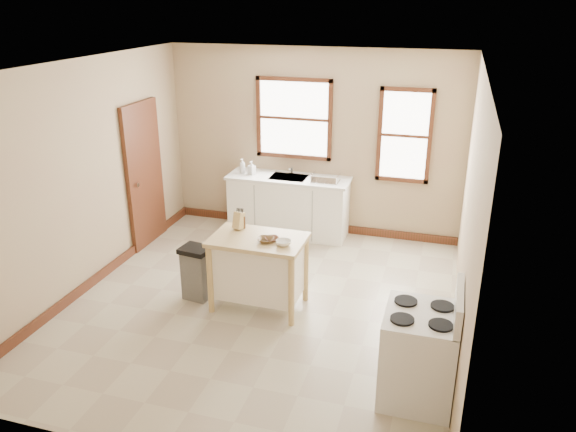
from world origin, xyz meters
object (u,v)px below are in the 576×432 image
(soap_bottle_b, at_px, (252,168))
(knife_block, at_px, (239,221))
(dish_rack, at_px, (326,178))
(bowl_a, at_px, (266,240))
(bowl_c, at_px, (284,243))
(soap_bottle_a, at_px, (242,166))
(trash_bin, at_px, (197,273))
(pepper_grinder, at_px, (244,222))
(kitchen_island, at_px, (259,272))
(bowl_b, at_px, (272,239))
(gas_stove, at_px, (420,343))

(soap_bottle_b, height_order, knife_block, soap_bottle_b)
(soap_bottle_b, distance_m, dish_rack, 1.16)
(bowl_a, relative_size, bowl_c, 1.05)
(soap_bottle_a, relative_size, soap_bottle_b, 1.09)
(soap_bottle_a, distance_m, trash_bin, 2.34)
(soap_bottle_a, height_order, pepper_grinder, soap_bottle_a)
(bowl_a, bearing_deg, kitchen_island, 147.31)
(pepper_grinder, relative_size, bowl_b, 0.94)
(dish_rack, distance_m, bowl_b, 2.17)
(bowl_b, relative_size, gas_stove, 0.14)
(kitchen_island, distance_m, pepper_grinder, 0.62)
(kitchen_island, bearing_deg, dish_rack, 82.94)
(knife_block, bearing_deg, trash_bin, -141.13)
(soap_bottle_a, height_order, kitchen_island, soap_bottle_a)
(pepper_grinder, bearing_deg, trash_bin, -154.58)
(pepper_grinder, height_order, bowl_a, pepper_grinder)
(knife_block, distance_m, trash_bin, 0.84)
(dish_rack, xyz_separation_m, kitchen_island, (-0.29, -2.15, -0.53))
(soap_bottle_b, bearing_deg, bowl_b, -44.27)
(trash_bin, bearing_deg, bowl_c, 3.74)
(knife_block, bearing_deg, pepper_grinder, 54.10)
(soap_bottle_b, xyz_separation_m, bowl_a, (0.99, -2.25, -0.12))
(kitchen_island, height_order, trash_bin, kitchen_island)
(trash_bin, bearing_deg, knife_block, 31.43)
(dish_rack, relative_size, trash_bin, 0.60)
(pepper_grinder, bearing_deg, soap_bottle_a, 111.27)
(bowl_c, bearing_deg, dish_rack, 91.16)
(trash_bin, relative_size, gas_stove, 0.59)
(pepper_grinder, distance_m, bowl_b, 0.50)
(soap_bottle_b, distance_m, knife_block, 2.07)
(knife_block, height_order, gas_stove, gas_stove)
(soap_bottle_a, relative_size, bowl_a, 1.24)
(kitchen_island, bearing_deg, pepper_grinder, 139.94)
(kitchen_island, bearing_deg, trash_bin, -177.21)
(kitchen_island, relative_size, bowl_b, 6.81)
(pepper_grinder, relative_size, bowl_a, 0.82)
(soap_bottle_b, height_order, dish_rack, soap_bottle_b)
(kitchen_island, distance_m, bowl_b, 0.49)
(gas_stove, bearing_deg, dish_rack, 116.58)
(bowl_c, bearing_deg, soap_bottle_b, 117.92)
(soap_bottle_b, height_order, bowl_a, soap_bottle_b)
(dish_rack, relative_size, gas_stove, 0.35)
(dish_rack, xyz_separation_m, gas_stove, (1.63, -3.26, -0.40))
(gas_stove, bearing_deg, soap_bottle_a, 131.72)
(soap_bottle_b, height_order, bowl_b, soap_bottle_b)
(soap_bottle_a, xyz_separation_m, bowl_a, (1.14, -2.27, -0.13))
(dish_rack, height_order, bowl_c, dish_rack)
(soap_bottle_a, xyz_separation_m, dish_rack, (1.32, -0.05, -0.06))
(bowl_a, xyz_separation_m, gas_stove, (1.81, -1.04, -0.34))
(dish_rack, relative_size, pepper_grinder, 2.68)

